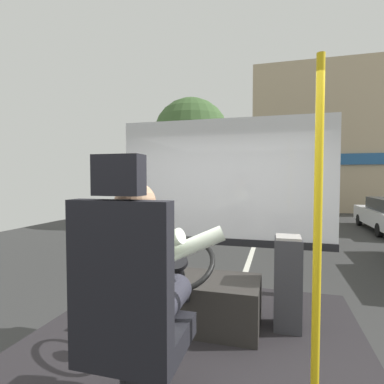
# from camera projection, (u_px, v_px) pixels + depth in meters

# --- Properties ---
(ground) EXTENTS (18.00, 44.00, 0.06)m
(ground) POSITION_uv_depth(u_px,v_px,m) (258.00, 235.00, 10.58)
(ground) COLOR #303030
(driver_seat) EXTENTS (0.48, 0.48, 1.36)m
(driver_seat) POSITION_uv_depth(u_px,v_px,m) (131.00, 316.00, 1.47)
(driver_seat) COLOR black
(driver_seat) RESTS_ON bus_floor
(bus_driver) EXTENTS (0.81, 0.58, 0.74)m
(bus_driver) POSITION_uv_depth(u_px,v_px,m) (141.00, 274.00, 1.58)
(bus_driver) COLOR #282833
(bus_driver) RESTS_ON driver_seat
(steering_console) EXTENTS (1.10, 1.00, 0.82)m
(steering_console) POSITION_uv_depth(u_px,v_px,m) (194.00, 299.00, 2.62)
(steering_console) COLOR #282623
(steering_console) RESTS_ON bus_floor
(handrail_pole) EXTENTS (0.04, 0.04, 1.90)m
(handrail_pole) POSITION_uv_depth(u_px,v_px,m) (317.00, 236.00, 1.62)
(handrail_pole) COLOR gold
(handrail_pole) RESTS_ON bus_floor
(fare_box) EXTENTS (0.22, 0.26, 0.78)m
(fare_box) POSITION_uv_depth(u_px,v_px,m) (288.00, 282.00, 2.56)
(fare_box) COLOR #333338
(fare_box) RESTS_ON bus_floor
(windshield_panel) EXTENTS (2.50, 0.08, 1.48)m
(windshield_panel) POSITION_uv_depth(u_px,v_px,m) (223.00, 196.00, 3.59)
(windshield_panel) COLOR silver
(street_tree) EXTENTS (3.13, 3.13, 5.27)m
(street_tree) POSITION_uv_depth(u_px,v_px,m) (191.00, 136.00, 12.80)
(street_tree) COLOR #4C3828
(street_tree) RESTS_ON ground
(shop_building) EXTENTS (10.32, 4.98, 8.54)m
(shop_building) POSITION_uv_depth(u_px,v_px,m) (340.00, 140.00, 18.96)
(shop_building) COLOR tan
(shop_building) RESTS_ON ground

